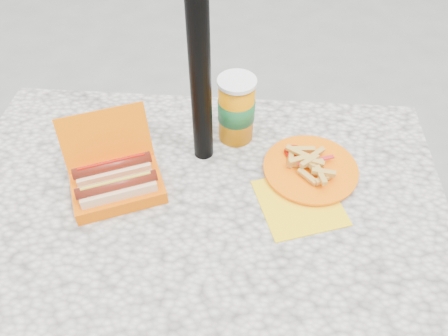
# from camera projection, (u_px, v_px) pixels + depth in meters

# --- Properties ---
(ground) EXTENTS (60.00, 60.00, 0.00)m
(ground) POSITION_uv_depth(u_px,v_px,m) (206.00, 329.00, 1.60)
(ground) COLOR slate
(picnic_table) EXTENTS (1.20, 0.80, 0.75)m
(picnic_table) POSITION_uv_depth(u_px,v_px,m) (199.00, 226.00, 1.13)
(picnic_table) COLOR beige
(picnic_table) RESTS_ON ground
(umbrella_pole) EXTENTS (0.05, 0.05, 2.20)m
(umbrella_pole) POSITION_uv_depth(u_px,v_px,m) (198.00, 33.00, 0.90)
(umbrella_pole) COLOR black
(umbrella_pole) RESTS_ON ground
(hotdog_box) EXTENTS (0.27, 0.26, 0.16)m
(hotdog_box) POSITION_uv_depth(u_px,v_px,m) (116.00, 180.00, 1.04)
(hotdog_box) COLOR #FF6900
(hotdog_box) RESTS_ON picnic_table
(fries_plate) EXTENTS (0.27, 0.34, 0.05)m
(fries_plate) POSITION_uv_depth(u_px,v_px,m) (309.00, 170.00, 1.10)
(fries_plate) COLOR yellow
(fries_plate) RESTS_ON picnic_table
(soda_cup) EXTENTS (0.10, 0.10, 0.19)m
(soda_cup) POSITION_uv_depth(u_px,v_px,m) (236.00, 109.00, 1.13)
(soda_cup) COLOR orange
(soda_cup) RESTS_ON picnic_table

